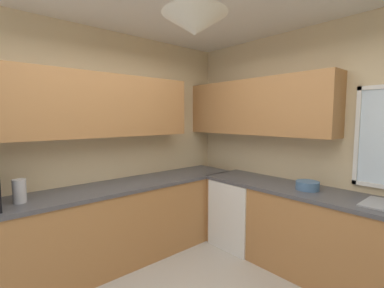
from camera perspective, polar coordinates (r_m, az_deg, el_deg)
room_shell at (r=2.41m, az=3.97°, el=8.48°), size 3.63×3.83×2.76m
counter_run_left at (r=3.29m, az=-17.23°, el=-16.28°), size 0.65×3.44×0.90m
counter_run_back at (r=3.23m, az=25.22°, el=-16.99°), size 2.72×0.65×0.90m
dishwasher at (r=3.69m, az=10.26°, el=-14.07°), size 0.60×0.60×0.86m
kettle at (r=2.89m, az=-32.75°, el=-8.41°), size 0.11×0.11×0.21m
bowl at (r=3.14m, az=23.29°, el=-8.09°), size 0.24×0.24×0.09m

